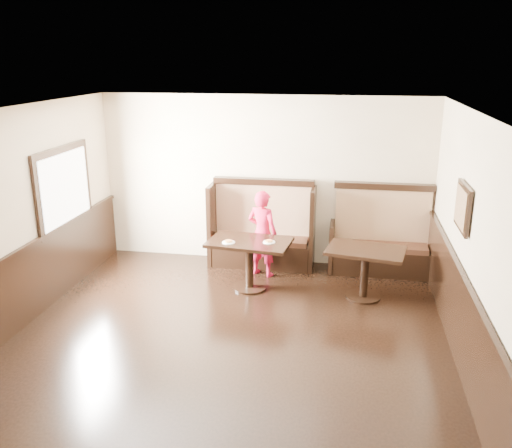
% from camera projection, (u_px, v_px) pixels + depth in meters
% --- Properties ---
extents(ground, '(7.00, 7.00, 0.00)m').
position_uv_depth(ground, '(216.00, 369.00, 6.13)').
color(ground, black).
rests_on(ground, ground).
extents(room_shell, '(7.00, 7.00, 7.00)m').
position_uv_depth(room_shell, '(195.00, 302.00, 6.24)').
color(room_shell, beige).
rests_on(room_shell, ground).
extents(booth_main, '(1.75, 0.72, 1.45)m').
position_uv_depth(booth_main, '(262.00, 234.00, 9.07)').
color(booth_main, black).
rests_on(booth_main, ground).
extents(booth_neighbor, '(1.65, 0.72, 1.45)m').
position_uv_depth(booth_neighbor, '(381.00, 243.00, 8.77)').
color(booth_neighbor, black).
rests_on(booth_neighbor, ground).
extents(table_main, '(1.28, 0.89, 0.77)m').
position_uv_depth(table_main, '(249.00, 252.00, 8.08)').
color(table_main, black).
rests_on(table_main, ground).
extents(table_neighbor, '(1.20, 0.90, 0.75)m').
position_uv_depth(table_neighbor, '(365.00, 261.00, 7.77)').
color(table_neighbor, black).
rests_on(table_neighbor, ground).
extents(child, '(0.59, 0.49, 1.40)m').
position_uv_depth(child, '(262.00, 233.00, 8.57)').
color(child, '#B41333').
rests_on(child, ground).
extents(pizza_plate_left, '(0.19, 0.19, 0.04)m').
position_uv_depth(pizza_plate_left, '(229.00, 242.00, 7.93)').
color(pizza_plate_left, white).
rests_on(pizza_plate_left, table_main).
extents(pizza_plate_right, '(0.18, 0.18, 0.03)m').
position_uv_depth(pizza_plate_right, '(269.00, 242.00, 7.95)').
color(pizza_plate_right, white).
rests_on(pizza_plate_right, table_main).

